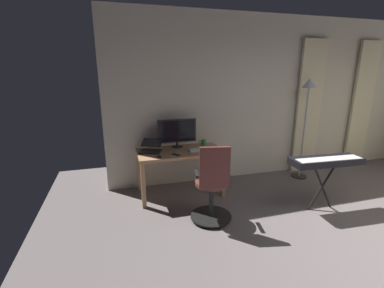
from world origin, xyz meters
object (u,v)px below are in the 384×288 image
Objects in this scene: mug_coffee at (204,142)px; cell_phone_face_up at (176,155)px; computer_keyboard at (202,149)px; desk at (180,157)px; office_chair at (212,187)px; computer_monitor at (177,132)px; piano_keyboard at (326,162)px; floor_lamp at (307,103)px; laptop at (151,148)px; computer_mouse at (159,157)px.

cell_phone_face_up is at bearing 36.13° from mug_coffee.
computer_keyboard is 0.48m from cell_phone_face_up.
desk is 1.23× the size of office_chair.
cell_phone_face_up is at bearing 74.45° from computer_monitor.
office_chair is at bearing 77.02° from mug_coffee.
piano_keyboard is 0.57× the size of floor_lamp.
floor_lamp reaches higher than computer_monitor.
desk is at bearing 113.78° from office_chair.
computer_keyboard is 2.10m from floor_lamp.
desk is 3.11× the size of laptop.
floor_lamp reaches higher than computer_keyboard.
piano_keyboard is at bearing 65.94° from floor_lamp.
cell_phone_face_up is (-0.26, -0.07, -0.01)m from computer_mouse.
office_chair is 7.49× the size of cell_phone_face_up.
computer_monitor reaches higher than cell_phone_face_up.
piano_keyboard is at bearing 160.57° from computer_mouse.
computer_keyboard is at bearing 163.89° from cell_phone_face_up.
piano_keyboard is (-2.21, 0.78, -0.03)m from computer_mouse.
floor_lamp is (-2.78, 0.03, 0.61)m from laptop.
laptop reaches higher than desk.
computer_monitor reaches higher than piano_keyboard.
computer_keyboard is at bearing 92.21° from office_chair.
desk is at bearing -168.66° from laptop.
laptop is (0.44, -0.08, 0.15)m from desk.
laptop is at bearing -10.91° from computer_keyboard.
computer_mouse is at bearing -17.67° from cell_phone_face_up.
office_chair is 1.27m from computer_monitor.
computer_monitor is 1.49× the size of laptop.
desk is 13.30× the size of computer_mouse.
computer_mouse is 2.80m from floor_lamp.
piano_keyboard is (-1.49, 0.98, -0.03)m from computer_keyboard.
laptop reaches higher than mug_coffee.
cell_phone_face_up is at bearing 6.03° from floor_lamp.
cell_phone_face_up is 0.08× the size of floor_lamp.
computer_monitor is at bearing -0.29° from mug_coffee.
laptop is (0.45, 0.14, -0.21)m from computer_monitor.
computer_mouse is at bearing 52.19° from computer_monitor.
office_chair is at bearing 101.90° from desk.
computer_monitor is 0.35× the size of floor_lamp.
cell_phone_face_up is (0.46, 0.13, -0.01)m from computer_keyboard.
piano_keyboard is (-2.28, 1.14, -0.07)m from laptop.
desk is 0.25m from cell_phone_face_up.
computer_monitor is 2.37m from floor_lamp.
mug_coffee is (-0.84, -0.49, 0.03)m from computer_mouse.
office_chair reaches higher than desk.
computer_mouse is at bearing 6.90° from floor_lamp.
computer_keyboard is 0.75m from computer_mouse.
cell_phone_face_up is 2.54m from floor_lamp.
office_chair is at bearing 24.94° from floor_lamp.
computer_keyboard reaches higher than desk.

